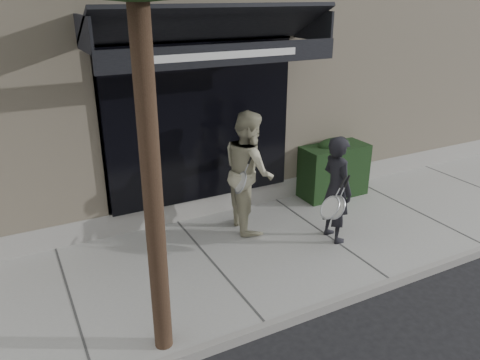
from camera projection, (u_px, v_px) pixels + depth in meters
ground at (323, 239)px, 7.76m from camera, size 80.00×80.00×0.00m
sidewalk at (323, 236)px, 7.74m from camera, size 20.00×3.00×0.12m
curb at (391, 283)px, 6.46m from camera, size 20.00×0.10×0.14m
building_facade at (200, 42)px, 10.81m from camera, size 14.30×8.04×5.64m
hedge at (332, 168)px, 9.02m from camera, size 1.30×0.70×1.14m
pedestrian_front at (337, 189)px, 7.24m from camera, size 0.70×0.80×1.71m
pedestrian_back at (249, 171)px, 7.57m from camera, size 0.91×1.08×1.99m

